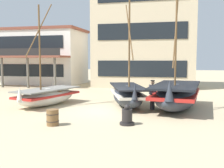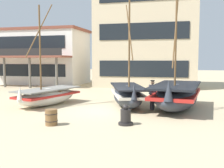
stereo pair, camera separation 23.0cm
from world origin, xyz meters
TOP-DOWN VIEW (x-y plane):
  - ground_plane at (0.00, 0.00)m, footprint 120.00×120.00m
  - fishing_boat_near_left at (0.82, 1.55)m, footprint 3.13×5.12m
  - fishing_boat_centre_large at (3.70, 1.31)m, footprint 3.02×5.96m
  - fishing_boat_far_right at (-4.08, 0.75)m, footprint 2.90×4.81m
  - fisherman_by_hull at (2.39, 0.90)m, footprint 0.42×0.34m
  - capstan_winch at (1.60, -2.88)m, footprint 0.65×0.65m
  - wooden_barrel at (-1.50, -3.76)m, footprint 0.56×0.56m
  - harbor_building_main at (0.42, 13.85)m, footprint 10.59×5.60m
  - harbor_building_annex at (-12.10, 14.44)m, footprint 10.64×8.44m

SIDE VIEW (x-z plane):
  - ground_plane at x=0.00m, z-range 0.00..0.00m
  - capstan_winch at x=1.60m, z-range -0.10..0.79m
  - wooden_barrel at x=-1.50m, z-range 0.00..0.70m
  - fishing_boat_far_right at x=-4.08m, z-range -2.54..3.72m
  - fishing_boat_near_left at x=0.82m, z-range -2.58..4.00m
  - fishing_boat_centre_large at x=3.70m, z-range -3.09..4.70m
  - fisherman_by_hull at x=2.39m, z-range -0.01..1.68m
  - harbor_building_annex at x=-12.10m, z-range 0.01..6.38m
  - harbor_building_main at x=0.42m, z-range 0.01..11.00m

